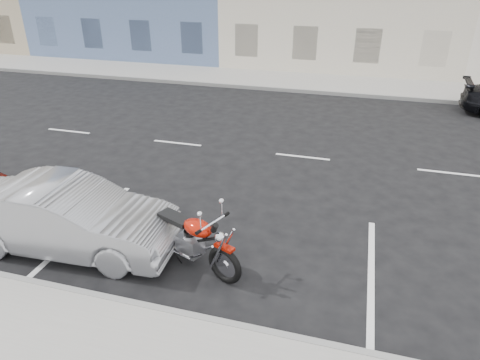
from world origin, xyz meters
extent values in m
plane|color=black|center=(0.00, 0.00, 0.00)|extent=(120.00, 120.00, 0.00)
cube|color=gray|center=(-5.00, 8.70, 0.07)|extent=(80.00, 3.40, 0.15)
cube|color=gray|center=(-5.00, -7.00, 0.08)|extent=(80.00, 0.12, 0.16)
cube|color=gray|center=(-5.00, 7.00, 0.08)|extent=(80.00, 0.12, 0.16)
torus|color=black|center=(-1.77, -6.24, 0.35)|extent=(0.72, 0.39, 0.73)
torus|color=black|center=(-3.24, -5.63, 0.35)|extent=(0.72, 0.39, 0.73)
cube|color=#A11305|center=(-1.77, -6.24, 0.73)|extent=(0.40, 0.27, 0.05)
cube|color=#A11305|center=(-3.28, -5.61, 0.75)|extent=(0.37, 0.29, 0.07)
cube|color=gray|center=(-2.55, -5.91, 0.42)|extent=(0.55, 0.48, 0.37)
ellipsoid|color=#A11305|center=(-2.35, -6.00, 0.88)|extent=(0.71, 0.58, 0.30)
cube|color=black|center=(-2.88, -5.78, 0.85)|extent=(0.74, 0.52, 0.10)
cylinder|color=silver|center=(-2.01, -6.14, 1.13)|extent=(0.33, 0.72, 0.04)
sphere|color=silver|center=(-1.86, -6.20, 0.90)|extent=(0.19, 0.19, 0.19)
cylinder|color=silver|center=(-2.94, -5.92, 0.24)|extent=(0.99, 0.48, 0.09)
cylinder|color=silver|center=(-2.82, -5.63, 0.24)|extent=(0.99, 0.48, 0.09)
cylinder|color=silver|center=(-1.82, -6.22, 0.68)|extent=(0.41, 0.21, 0.87)
cylinder|color=black|center=(-2.33, -6.01, 0.60)|extent=(0.83, 0.39, 0.54)
imported|color=#929399|center=(-5.76, -5.75, 0.70)|extent=(4.35, 1.72, 1.41)
camera|label=1|loc=(-0.63, -11.66, 5.10)|focal=32.00mm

